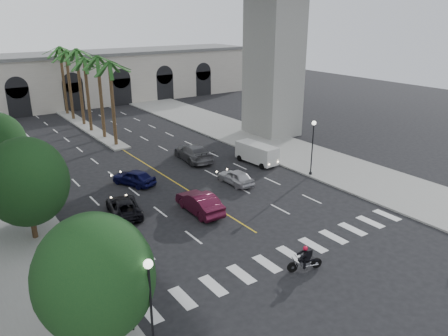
% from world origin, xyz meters
% --- Properties ---
extents(ground, '(140.00, 140.00, 0.00)m').
position_xyz_m(ground, '(0.00, 0.00, 0.00)').
color(ground, black).
rests_on(ground, ground).
extents(sidewalk_right, '(8.00, 100.00, 0.15)m').
position_xyz_m(sidewalk_right, '(15.00, 15.00, 0.07)').
color(sidewalk_right, gray).
rests_on(sidewalk_right, ground).
extents(median, '(2.00, 24.00, 0.20)m').
position_xyz_m(median, '(0.00, 38.00, 0.10)').
color(median, gray).
rests_on(median, ground).
extents(pier_building, '(71.00, 10.50, 8.50)m').
position_xyz_m(pier_building, '(0.00, 55.00, 4.27)').
color(pier_building, beige).
rests_on(pier_building, ground).
extents(palm_a, '(3.20, 3.20, 10.30)m').
position_xyz_m(palm_a, '(0.00, 28.00, 9.10)').
color(palm_a, '#47331E').
rests_on(palm_a, ground).
extents(palm_b, '(3.20, 3.20, 10.60)m').
position_xyz_m(palm_b, '(0.10, 32.00, 9.37)').
color(palm_b, '#47331E').
rests_on(palm_b, ground).
extents(palm_c, '(3.20, 3.20, 10.10)m').
position_xyz_m(palm_c, '(-0.20, 36.00, 8.91)').
color(palm_c, '#47331E').
rests_on(palm_c, ground).
extents(palm_d, '(3.20, 3.20, 10.90)m').
position_xyz_m(palm_d, '(0.15, 40.00, 9.65)').
color(palm_d, '#47331E').
rests_on(palm_d, ground).
extents(palm_e, '(3.20, 3.20, 10.40)m').
position_xyz_m(palm_e, '(-0.10, 44.00, 9.19)').
color(palm_e, '#47331E').
rests_on(palm_e, ground).
extents(palm_f, '(3.20, 3.20, 10.70)m').
position_xyz_m(palm_f, '(0.20, 48.00, 9.46)').
color(palm_f, '#47331E').
rests_on(palm_f, ground).
extents(street_tree_near, '(5.20, 5.20, 6.89)m').
position_xyz_m(street_tree_near, '(-13.00, -3.00, 4.02)').
color(street_tree_near, '#382616').
rests_on(street_tree_near, ground).
extents(street_tree_mid, '(5.44, 5.44, 7.21)m').
position_xyz_m(street_tree_mid, '(-13.00, 10.00, 4.21)').
color(street_tree_mid, '#382616').
rests_on(street_tree_mid, ground).
extents(lamp_post_left_near, '(0.40, 0.40, 5.35)m').
position_xyz_m(lamp_post_left_near, '(-11.40, -5.00, 3.22)').
color(lamp_post_left_near, black).
rests_on(lamp_post_left_near, ground).
extents(lamp_post_left_far, '(0.40, 0.40, 5.35)m').
position_xyz_m(lamp_post_left_far, '(-11.40, 16.00, 3.22)').
color(lamp_post_left_far, black).
rests_on(lamp_post_left_far, ground).
extents(lamp_post_right, '(0.40, 0.40, 5.35)m').
position_xyz_m(lamp_post_right, '(11.40, 8.00, 3.22)').
color(lamp_post_right, black).
rests_on(lamp_post_right, ground).
extents(traffic_signal_near, '(0.25, 0.18, 3.65)m').
position_xyz_m(traffic_signal_near, '(-11.30, -2.50, 2.51)').
color(traffic_signal_near, black).
rests_on(traffic_signal_near, ground).
extents(traffic_signal_far, '(0.25, 0.18, 3.65)m').
position_xyz_m(traffic_signal_far, '(-11.30, 1.50, 2.51)').
color(traffic_signal_far, black).
rests_on(traffic_signal_far, ground).
extents(motorcycle_rider, '(2.18, 0.87, 1.63)m').
position_xyz_m(motorcycle_rider, '(-0.53, -3.32, 0.74)').
color(motorcycle_rider, black).
rests_on(motorcycle_rider, ground).
extents(car_a, '(1.64, 3.98, 1.35)m').
position_xyz_m(car_a, '(4.34, 10.37, 0.67)').
color(car_a, '#B4B2B8').
rests_on(car_a, ground).
extents(car_b, '(1.86, 5.00, 1.63)m').
position_xyz_m(car_b, '(-1.50, 7.18, 0.82)').
color(car_b, '#490E23').
rests_on(car_b, ground).
extents(car_c, '(3.16, 5.12, 1.32)m').
position_xyz_m(car_c, '(-6.51, 10.12, 0.66)').
color(car_c, black).
rests_on(car_c, ground).
extents(car_d, '(3.01, 6.09, 1.70)m').
position_xyz_m(car_d, '(4.66, 18.35, 0.85)').
color(car_d, '#56565B').
rests_on(car_d, ground).
extents(car_e, '(3.25, 4.51, 1.43)m').
position_xyz_m(car_e, '(-3.30, 15.45, 0.71)').
color(car_e, '#0D0E3E').
rests_on(car_e, ground).
extents(cargo_van, '(2.24, 4.88, 2.02)m').
position_xyz_m(cargo_van, '(9.50, 13.75, 1.13)').
color(cargo_van, silver).
rests_on(cargo_van, ground).
extents(pedestrian_a, '(0.74, 0.61, 1.75)m').
position_xyz_m(pedestrian_a, '(-11.50, 6.05, 1.03)').
color(pedestrian_a, black).
rests_on(pedestrian_a, sidewalk_left).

